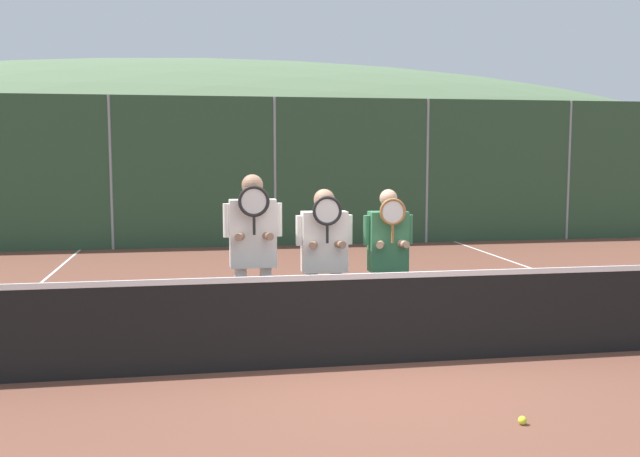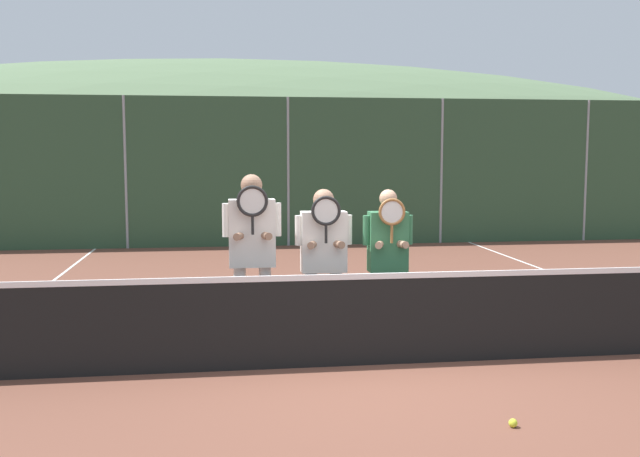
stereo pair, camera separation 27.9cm
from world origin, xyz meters
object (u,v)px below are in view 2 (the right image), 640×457
player_leftmost (252,245)px  player_center_left (324,252)px  tennis_ball_on_court (513,423)px  player_center_right (388,255)px  car_center (482,196)px  car_far_left (53,203)px  car_left_of_center (274,201)px

player_leftmost → player_center_left: size_ratio=1.09×
player_leftmost → tennis_ball_on_court: 3.28m
player_center_left → tennis_ball_on_court: (1.12, -2.46, -1.00)m
player_center_right → car_center: 11.58m
player_center_left → car_far_left: size_ratio=0.38×
car_left_of_center → car_center: size_ratio=0.95×
player_leftmost → car_far_left: player_leftmost is taller
player_center_right → car_center: bearing=64.6°
player_leftmost → car_far_left: bearing=112.8°
car_far_left → car_center: size_ratio=0.96×
player_leftmost → player_center_right: player_leftmost is taller
player_leftmost → player_center_left: (0.77, 0.01, -0.09)m
car_far_left → car_center: car_center is taller
player_center_left → car_left_of_center: size_ratio=0.38×
player_center_left → car_far_left: (-5.15, 10.41, -0.15)m
car_center → tennis_ball_on_court: 13.68m
tennis_ball_on_court → player_leftmost: bearing=127.6°
player_leftmost → player_center_right: bearing=-1.6°
player_center_left → car_left_of_center: 10.57m
car_far_left → car_left_of_center: car_far_left is taller
car_center → car_far_left: bearing=180.0°
car_far_left → car_left_of_center: (5.36, 0.16, -0.03)m
car_far_left → car_left_of_center: 5.36m
player_center_right → car_far_left: (-5.84, 10.47, -0.11)m
player_leftmost → car_far_left: size_ratio=0.42×
player_center_right → car_far_left: 11.99m
car_far_left → car_left_of_center: bearing=1.7°
car_left_of_center → player_center_right: bearing=-87.4°
car_left_of_center → tennis_ball_on_court: 13.09m
player_center_left → player_center_right: size_ratio=1.00×
player_leftmost → player_center_right: 1.46m
player_leftmost → tennis_ball_on_court: (1.89, -2.45, -1.09)m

